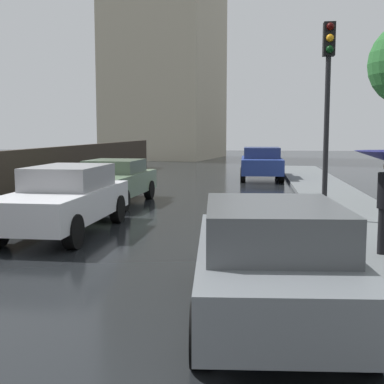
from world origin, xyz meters
The scene contains 5 objects.
car_green_near_kerb centered at (-1.81, 13.38, 0.69)m, with size 2.04×4.25×1.33m.
car_grey_mid_road centered at (2.70, 3.88, 0.72)m, with size 2.01×4.25×1.39m.
car_blue_behind_camera centered at (2.84, 21.96, 0.77)m, with size 1.93×4.33×1.49m.
car_white_far_lane centered at (-1.58, 8.71, 0.76)m, with size 1.81×4.50×1.45m.
traffic_light centered at (4.15, 10.31, 3.26)m, with size 0.26×0.39×4.52m.
Camera 1 is at (2.48, -2.12, 2.19)m, focal length 48.73 mm.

